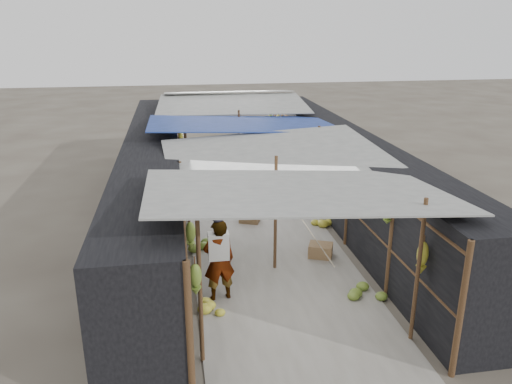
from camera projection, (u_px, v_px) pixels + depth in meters
ground at (310, 349)px, 8.39m from camera, size 80.00×80.00×0.00m
aisle_slab at (251, 213)px, 14.47m from camera, size 3.60×16.00×0.02m
stall_left at (154, 180)px, 13.69m from camera, size 1.40×15.00×2.30m
stall_right at (342, 171)px, 14.53m from camera, size 1.40×15.00×2.30m
crate_near at (250, 217)px, 13.76m from camera, size 0.65×0.59×0.32m
crate_mid at (321, 251)px, 11.70m from camera, size 0.67×0.61×0.33m
crate_back at (237, 195)px, 15.56m from camera, size 0.54×0.47×0.30m
black_basin at (273, 169)px, 18.60m from camera, size 0.61×0.61×0.18m
vendor_elderly at (219, 260)px, 9.69m from camera, size 0.67×0.50×1.69m
shopper_blue at (246, 179)px, 15.09m from camera, size 0.83×0.69×1.54m
vendor_seated at (285, 195)px, 14.78m from camera, size 0.34×0.53×0.78m
market_canopy at (250, 129)px, 14.02m from camera, size 5.62×15.20×2.77m
hanging_bananas at (258, 162)px, 13.56m from camera, size 3.95×14.22×0.82m
floor_bananas at (254, 220)px, 13.52m from camera, size 4.10×9.16×0.36m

